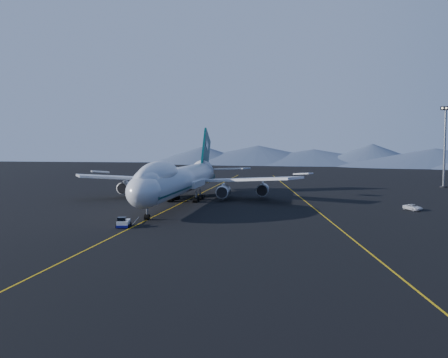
# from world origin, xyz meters

# --- Properties ---
(ground) EXTENTS (500.00, 500.00, 0.00)m
(ground) POSITION_xyz_m (0.00, 0.00, 0.00)
(ground) COLOR black
(ground) RESTS_ON ground
(taxiway_line_main) EXTENTS (0.25, 220.00, 0.01)m
(taxiway_line_main) POSITION_xyz_m (0.00, 0.00, 0.01)
(taxiway_line_main) COLOR #E2AC0D
(taxiway_line_main) RESTS_ON ground
(taxiway_line_side) EXTENTS (28.08, 198.09, 0.01)m
(taxiway_line_side) POSITION_xyz_m (30.00, 10.00, 0.01)
(taxiway_line_side) COLOR #E2AC0D
(taxiway_line_side) RESTS_ON ground
(boeing_747) EXTENTS (59.62, 72.43, 19.37)m
(boeing_747) POSITION_xyz_m (0.00, 0.03, 5.81)
(boeing_747) COLOR silver
(boeing_747) RESTS_ON ground
(pushback_tug) EXTENTS (3.00, 4.42, 1.77)m
(pushback_tug) POSITION_xyz_m (-1.65, -34.76, 0.56)
(pushback_tug) COLOR silver
(pushback_tug) RESTS_ON ground
(service_van) EXTENTS (4.12, 5.12, 1.30)m
(service_van) POSITION_xyz_m (53.32, -4.13, 0.65)
(service_van) COLOR white
(service_van) RESTS_ON ground
(floodlight_mast) EXTENTS (3.31, 2.48, 26.77)m
(floodlight_mast) POSITION_xyz_m (75.65, 56.60, 13.57)
(floodlight_mast) COLOR black
(floodlight_mast) RESTS_ON ground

